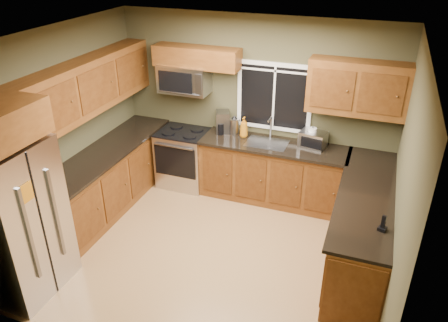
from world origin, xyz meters
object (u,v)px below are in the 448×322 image
Objects in this scene: coffee_maker at (222,123)px; soap_bottle_a at (244,127)px; microwave at (184,79)px; toaster_oven at (313,139)px; soap_bottle_c at (236,128)px; paper_towel_roll at (312,137)px; refrigerator at (16,221)px; kettle at (234,125)px; range at (184,158)px; cordless_phone at (383,226)px.

soap_bottle_a is at bearing -8.19° from coffee_maker.
toaster_oven is at bearing -0.23° from microwave.
soap_bottle_c is at bearing 17.14° from coffee_maker.
soap_bottle_a is (-1.01, -0.03, 0.02)m from paper_towel_roll.
refrigerator is 3.35m from soap_bottle_c.
toaster_oven is at bearing -2.46° from kettle.
microwave is (-0.00, 0.14, 1.26)m from range.
microwave is 1.86× the size of toaster_oven.
soap_bottle_a is 2.71m from cordless_phone.
microwave is (0.69, 2.91, 0.83)m from refrigerator.
soap_bottle_a is 1.98× the size of soap_bottle_c.
cordless_phone is at bearing -59.21° from paper_towel_roll.
cordless_phone is at bearing -40.11° from soap_bottle_a.
kettle is at bearing 3.78° from coffee_maker.
microwave is 2.56× the size of kettle.
refrigerator reaches higher than range.
paper_towel_roll reaches higher than cordless_phone.
microwave is at bearing 178.79° from soap_bottle_a.
cordless_phone is (3.72, 1.14, 0.09)m from refrigerator.
coffee_maker is 2.11× the size of soap_bottle_c.
cordless_phone reaches higher than range.
kettle is 1.19m from paper_towel_roll.
soap_bottle_a is at bearing -20.29° from kettle.
refrigerator reaches higher than coffee_maker.
toaster_oven is at bearing -36.47° from paper_towel_roll.
soap_bottle_c is 0.88× the size of cordless_phone.
range is 1.23× the size of microwave.
refrigerator is 4.40× the size of toaster_oven.
refrigerator is at bearing -103.34° from microwave.
microwave is at bearing 76.66° from refrigerator.
range is 2.29× the size of toaster_oven.
kettle reaches higher than soap_bottle_c.
microwave is at bearing 179.77° from toaster_oven.
toaster_oven is (2.00, 0.13, 0.58)m from range.
soap_bottle_c is (0.80, 0.23, 0.55)m from range.
soap_bottle_c is at bearing 175.83° from paper_towel_roll.
soap_bottle_c is (0.20, 0.06, -0.08)m from coffee_maker.
range is at bearing -164.30° from coffee_maker.
paper_towel_roll reaches higher than soap_bottle_c.
toaster_oven is at bearing 3.68° from range.
cordless_phone is at bearing -36.44° from coffee_maker.
microwave reaches higher than soap_bottle_a.
coffee_maker is 3.03m from cordless_phone.
toaster_oven is 1.23× the size of coffee_maker.
toaster_oven is 1.37× the size of kettle.
refrigerator is 10.01× the size of cordless_phone.
microwave is at bearing -176.77° from kettle.
coffee_maker is at bearing 66.35° from refrigerator.
coffee_maker reaches higher than range.
coffee_maker is 1.08× the size of paper_towel_roll.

